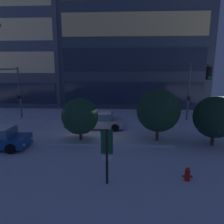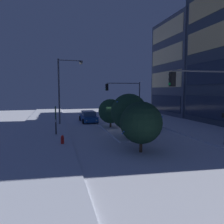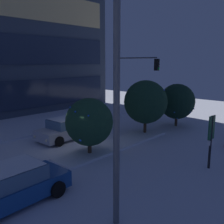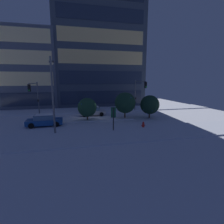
{
  "view_description": "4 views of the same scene",
  "coord_description": "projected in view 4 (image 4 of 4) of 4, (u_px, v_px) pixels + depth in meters",
  "views": [
    {
      "loc": [
        3.05,
        -15.34,
        5.45
      ],
      "look_at": [
        2.18,
        0.36,
        2.1
      ],
      "focal_mm": 33.51,
      "sensor_mm": 36.0,
      "label": 1
    },
    {
      "loc": [
        23.01,
        -6.45,
        4.3
      ],
      "look_at": [
        2.74,
        -1.12,
        2.15
      ],
      "focal_mm": 34.48,
      "sensor_mm": 36.0,
      "label": 2
    },
    {
      "loc": [
        -9.61,
        -10.98,
        5.27
      ],
      "look_at": [
        1.92,
        -0.4,
        2.21
      ],
      "focal_mm": 41.1,
      "sensor_mm": 36.0,
      "label": 3
    },
    {
      "loc": [
        -1.75,
        -23.84,
        5.54
      ],
      "look_at": [
        3.53,
        -0.47,
        1.11
      ],
      "focal_mm": 26.23,
      "sensor_mm": 36.0,
      "label": 4
    }
  ],
  "objects": [
    {
      "name": "ground",
      "position": [
        88.0,
        120.0,
        24.25
      ],
      "size": [
        52.0,
        52.0,
        0.0
      ],
      "primitive_type": "plane",
      "color": "silver"
    },
    {
      "name": "street_lamp_arched",
      "position": [
        52.0,
        85.0,
        17.42
      ],
      "size": [
        0.61,
        3.06,
        8.04
      ],
      "rotation": [
        0.0,
        0.0,
        1.65
      ],
      "color": "#565960",
      "rests_on": "ground"
    },
    {
      "name": "office_tower_secondary",
      "position": [
        33.0,
        70.0,
        37.34
      ],
      "size": [
        11.14,
        11.42,
        16.31
      ],
      "color": "#4C5466",
      "rests_on": "ground"
    },
    {
      "name": "decorated_tree_right_of_median",
      "position": [
        87.0,
        107.0,
        23.35
      ],
      "size": [
        2.71,
        2.71,
        3.3
      ],
      "color": "#473323",
      "rests_on": "ground"
    },
    {
      "name": "curb_strip_far",
      "position": [
        85.0,
        110.0,
        31.76
      ],
      "size": [
        52.0,
        5.2,
        0.14
      ],
      "primitive_type": "cube",
      "color": "silver",
      "rests_on": "ground"
    },
    {
      "name": "parking_info_sign",
      "position": [
        113.0,
        116.0,
        18.22
      ],
      "size": [
        0.55,
        0.12,
        2.77
      ],
      "rotation": [
        0.0,
        0.0,
        1.49
      ],
      "color": "black",
      "rests_on": "ground"
    },
    {
      "name": "traffic_light_corner_far_left",
      "position": [
        35.0,
        93.0,
        25.5
      ],
      "size": [
        0.32,
        5.5,
        5.51
      ],
      "rotation": [
        0.0,
        0.0,
        -1.57
      ],
      "color": "#565960",
      "rests_on": "ground"
    },
    {
      "name": "decorated_tree_median",
      "position": [
        150.0,
        105.0,
        25.14
      ],
      "size": [
        2.92,
        2.92,
        3.53
      ],
      "color": "#473323",
      "rests_on": "ground"
    },
    {
      "name": "median_strip",
      "position": [
        103.0,
        119.0,
        24.17
      ],
      "size": [
        9.0,
        1.8,
        0.14
      ],
      "primitive_type": "cube",
      "color": "silver",
      "rests_on": "ground"
    },
    {
      "name": "car_far",
      "position": [
        92.0,
        111.0,
        27.18
      ],
      "size": [
        4.36,
        2.19,
        1.49
      ],
      "rotation": [
        0.0,
        0.0,
        3.17
      ],
      "color": "#B7B7C1",
      "rests_on": "ground"
    },
    {
      "name": "curb_strip_near",
      "position": [
        94.0,
        136.0,
        16.71
      ],
      "size": [
        52.0,
        5.2,
        0.14
      ],
      "primitive_type": "cube",
      "color": "silver",
      "rests_on": "ground"
    },
    {
      "name": "car_near",
      "position": [
        45.0,
        120.0,
        20.78
      ],
      "size": [
        4.49,
        2.16,
        1.49
      ],
      "rotation": [
        0.0,
        0.0,
        0.03
      ],
      "color": "#19478C",
      "rests_on": "ground"
    },
    {
      "name": "traffic_light_corner_far_right",
      "position": [
        139.0,
        90.0,
        29.5
      ],
      "size": [
        0.32,
        5.04,
        5.84
      ],
      "rotation": [
        0.0,
        0.0,
        -1.57
      ],
      "color": "#565960",
      "rests_on": "ground"
    },
    {
      "name": "office_tower_main",
      "position": [
        99.0,
        32.0,
        38.72
      ],
      "size": [
        20.23,
        10.43,
        34.24
      ],
      "color": "#384251",
      "rests_on": "ground"
    },
    {
      "name": "fire_hydrant",
      "position": [
        143.0,
        125.0,
        19.75
      ],
      "size": [
        0.48,
        0.26,
        0.81
      ],
      "color": "red",
      "rests_on": "ground"
    },
    {
      "name": "decorated_tree_left_of_median",
      "position": [
        125.0,
        103.0,
        24.68
      ],
      "size": [
        3.15,
        3.15,
        4.0
      ],
      "color": "#473323",
      "rests_on": "ground"
    }
  ]
}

